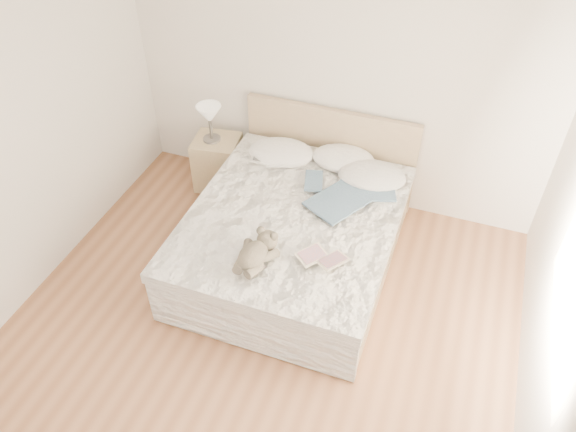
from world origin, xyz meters
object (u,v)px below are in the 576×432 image
(nightstand, at_px, (218,163))
(teddy_bear, at_px, (253,262))
(bed, at_px, (296,233))
(childrens_book, at_px, (322,258))
(table_lamp, at_px, (209,116))
(photo_book, at_px, (269,159))

(nightstand, xyz_separation_m, teddy_bear, (1.04, -1.50, 0.37))
(bed, xyz_separation_m, teddy_bear, (-0.08, -0.76, 0.34))
(childrens_book, bearing_deg, teddy_bear, -117.22)
(nightstand, height_order, teddy_bear, teddy_bear)
(nightstand, relative_size, teddy_bear, 1.46)
(table_lamp, distance_m, photo_book, 0.75)
(nightstand, height_order, photo_book, photo_book)
(childrens_book, bearing_deg, bed, 163.08)
(nightstand, height_order, childrens_book, childrens_book)
(bed, distance_m, photo_book, 0.79)
(bed, relative_size, photo_book, 6.53)
(table_lamp, bearing_deg, photo_book, -15.66)
(table_lamp, height_order, photo_book, table_lamp)
(teddy_bear, bearing_deg, bed, 91.17)
(nightstand, xyz_separation_m, childrens_book, (1.51, -1.26, 0.35))
(nightstand, xyz_separation_m, photo_book, (0.65, -0.20, 0.35))
(nightstand, height_order, table_lamp, table_lamp)
(table_lamp, xyz_separation_m, teddy_bear, (1.08, -1.50, -0.19))
(photo_book, bearing_deg, childrens_book, -63.63)
(bed, xyz_separation_m, photo_book, (-0.47, 0.54, 0.32))
(childrens_book, bearing_deg, nightstand, 176.12)
(bed, height_order, photo_book, bed)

